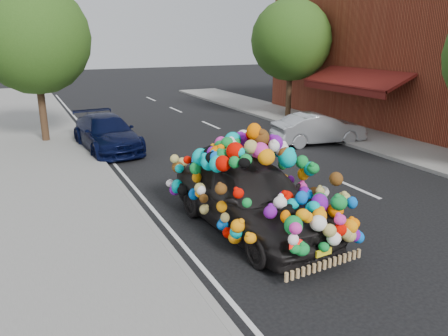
# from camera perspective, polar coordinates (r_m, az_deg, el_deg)

# --- Properties ---
(ground) EXTENTS (100.00, 100.00, 0.00)m
(ground) POSITION_cam_1_polar(r_m,az_deg,el_deg) (10.87, 2.26, -5.29)
(ground) COLOR black
(ground) RESTS_ON ground
(sidewalk) EXTENTS (4.00, 60.00, 0.12)m
(sidewalk) POSITION_cam_1_polar(r_m,az_deg,el_deg) (9.77, -20.95, -8.73)
(sidewalk) COLOR gray
(sidewalk) RESTS_ON ground
(kerb) EXTENTS (0.15, 60.00, 0.13)m
(kerb) POSITION_cam_1_polar(r_m,az_deg,el_deg) (10.04, -9.79, -7.06)
(kerb) COLOR gray
(kerb) RESTS_ON ground
(footpath_far) EXTENTS (3.00, 40.00, 0.12)m
(footpath_far) POSITION_cam_1_polar(r_m,az_deg,el_deg) (18.02, 21.27, 2.76)
(footpath_far) COLOR gray
(footpath_far) RESTS_ON ground
(lane_markings) EXTENTS (6.00, 50.00, 0.01)m
(lane_markings) POSITION_cam_1_polar(r_m,az_deg,el_deg) (12.84, 16.63, -2.44)
(lane_markings) COLOR silver
(lane_markings) RESTS_ON ground
(tree_near_sidewalk) EXTENTS (4.20, 4.20, 6.13)m
(tree_near_sidewalk) POSITION_cam_1_polar(r_m,az_deg,el_deg) (18.41, -23.58, 15.30)
(tree_near_sidewalk) COLOR #332114
(tree_near_sidewalk) RESTS_ON ground
(tree_far_b) EXTENTS (4.00, 4.00, 5.90)m
(tree_far_b) POSITION_cam_1_polar(r_m,az_deg,el_deg) (22.77, 8.74, 16.16)
(tree_far_b) COLOR #332114
(tree_far_b) RESTS_ON ground
(plush_art_car) EXTENTS (2.57, 4.96, 2.22)m
(plush_art_car) POSITION_cam_1_polar(r_m,az_deg,el_deg) (9.37, 3.54, -1.56)
(plush_art_car) COLOR black
(plush_art_car) RESTS_ON ground
(navy_sedan) EXTENTS (2.13, 4.53, 1.28)m
(navy_sedan) POSITION_cam_1_polar(r_m,az_deg,el_deg) (16.84, -15.07, 4.44)
(navy_sedan) COLOR black
(navy_sedan) RESTS_ON ground
(silver_hatchback) EXTENTS (3.80, 1.78, 1.21)m
(silver_hatchback) POSITION_cam_1_polar(r_m,az_deg,el_deg) (17.62, 12.25, 5.04)
(silver_hatchback) COLOR #A7A9AD
(silver_hatchback) RESTS_ON ground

